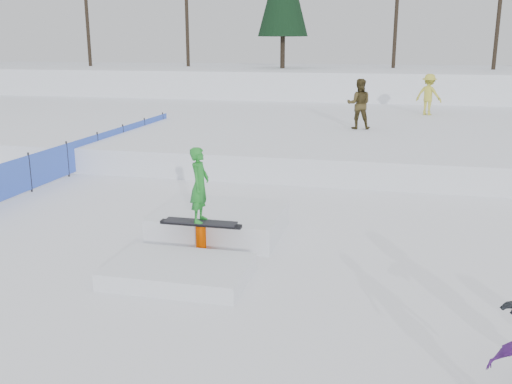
% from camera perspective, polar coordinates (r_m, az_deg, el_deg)
% --- Properties ---
extents(ground, '(120.00, 120.00, 0.00)m').
position_cam_1_polar(ground, '(10.01, -5.49, -8.77)').
color(ground, white).
extents(snow_berm, '(60.00, 14.00, 2.40)m').
position_cam_1_polar(snow_berm, '(38.90, 8.95, 10.39)').
color(snow_berm, white).
rests_on(snow_berm, ground).
extents(snow_midrise, '(50.00, 18.00, 0.80)m').
position_cam_1_polar(snow_midrise, '(25.12, 6.29, 6.39)').
color(snow_midrise, white).
rests_on(snow_midrise, ground).
extents(safety_fence, '(0.05, 16.00, 1.10)m').
position_cam_1_polar(safety_fence, '(18.33, -18.33, 3.15)').
color(safety_fence, blue).
rests_on(safety_fence, ground).
extents(walker_olive, '(0.98, 0.79, 1.89)m').
position_cam_1_polar(walker_olive, '(22.17, 10.26, 8.66)').
color(walker_olive, '#3E3318').
rests_on(walker_olive, snow_midrise).
extents(walker_ygreen, '(1.37, 1.13, 1.84)m').
position_cam_1_polar(walker_ygreen, '(27.30, 16.89, 9.31)').
color(walker_ygreen, gold).
rests_on(walker_ygreen, snow_midrise).
extents(jib_rail_feature, '(2.60, 4.40, 2.11)m').
position_cam_1_polar(jib_rail_feature, '(11.55, -4.60, -3.90)').
color(jib_rail_feature, white).
rests_on(jib_rail_feature, ground).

